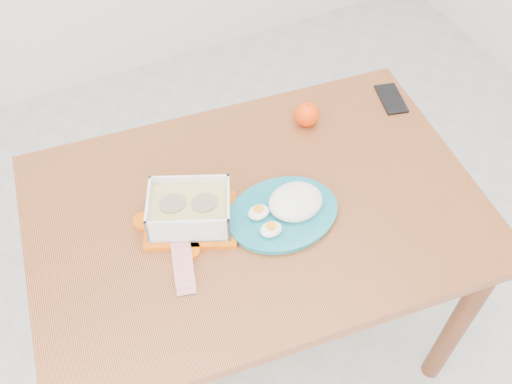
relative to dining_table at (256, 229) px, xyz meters
name	(u,v)px	position (x,y,z in m)	size (l,w,h in m)	color
ground	(294,354)	(0.08, -0.13, -0.65)	(3.50, 3.50, 0.00)	#B7B7B2
dining_table	(256,229)	(0.00, 0.00, 0.00)	(1.25, 0.90, 0.75)	#A35C2E
food_container	(190,210)	(-0.17, 0.03, 0.15)	(0.28, 0.25, 0.10)	#E35C06
orange_fruit	(307,114)	(0.27, 0.21, 0.14)	(0.07, 0.07, 0.07)	#FD4B05
rice_plate	(287,208)	(0.06, -0.06, 0.13)	(0.29, 0.29, 0.08)	#187887
candy_bar	(181,252)	(-0.23, -0.05, 0.11)	(0.19, 0.05, 0.02)	red
smartphone	(391,99)	(0.55, 0.19, 0.11)	(0.07, 0.13, 0.01)	black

